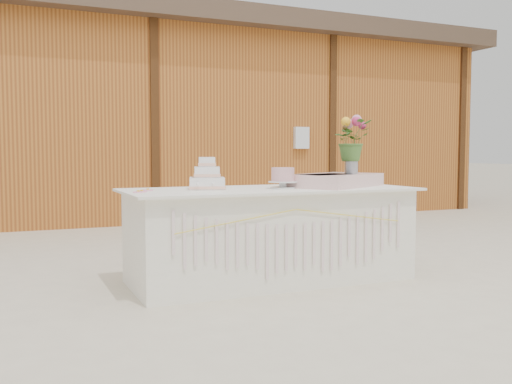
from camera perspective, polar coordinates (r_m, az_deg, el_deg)
ground at (r=4.81m, az=1.45°, el=-8.82°), size 80.00×80.00×0.00m
barn at (r=10.45m, az=-12.74°, el=7.24°), size 12.60×4.60×3.30m
cake_table at (r=4.74m, az=1.48°, el=-4.26°), size 2.40×1.00×0.77m
wedding_cake at (r=4.60m, az=-4.93°, el=1.37°), size 0.36×0.36×0.26m
pink_cake_stand at (r=4.66m, az=2.70°, el=1.52°), size 0.24×0.24×0.17m
satin_runner at (r=4.97m, az=7.98°, el=1.17°), size 1.01×0.88×0.11m
flower_vase at (r=5.05m, az=9.51°, el=2.72°), size 0.12×0.12×0.16m
bouquet at (r=5.05m, az=9.54°, el=5.67°), size 0.36×0.32×0.36m
loose_flowers at (r=4.37m, az=-11.19°, el=0.16°), size 0.18×0.39×0.02m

